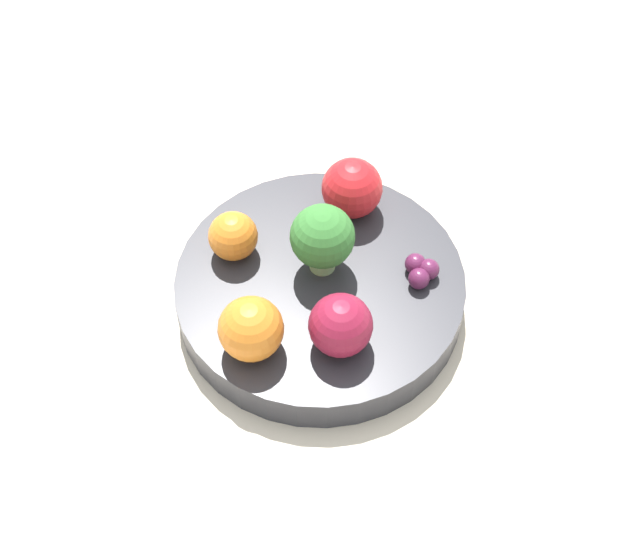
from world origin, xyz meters
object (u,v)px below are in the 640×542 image
object	(u,v)px
apple_red	(352,188)
broccoli	(322,238)
grape_cluster	(421,271)
apple_green	(341,325)
orange_front	(233,236)
bowl	(320,290)
orange_back	(251,329)

from	to	relation	value
apple_red	broccoli	bearing A→B (deg)	121.79
broccoli	grape_cluster	world-z (taller)	broccoli
apple_green	grape_cluster	bearing A→B (deg)	-82.46
apple_red	grape_cluster	bearing A→B (deg)	179.62
orange_front	broccoli	bearing A→B (deg)	-138.34
bowl	grape_cluster	xyz separation A→B (m)	(-0.05, -0.06, 0.02)
orange_back	orange_front	bearing A→B (deg)	-24.95
bowl	orange_front	distance (m)	0.08
bowl	apple_red	distance (m)	0.09
bowl	orange_back	bearing A→B (deg)	105.41
apple_green	bowl	bearing A→B (deg)	-22.64
orange_back	bowl	bearing A→B (deg)	-74.59
grape_cluster	apple_green	bearing A→B (deg)	97.54
broccoli	apple_green	size ratio (longest dim) A/B	1.31
apple_red	bowl	bearing A→B (deg)	123.90
broccoli	apple_green	distance (m)	0.08
apple_red	grape_cluster	xyz separation A→B (m)	(-0.09, 0.00, -0.02)
bowl	orange_front	size ratio (longest dim) A/B	5.80
orange_front	orange_back	world-z (taller)	orange_back
broccoli	apple_red	world-z (taller)	broccoli
broccoli	orange_back	bearing A→B (deg)	109.28
apple_green	grape_cluster	size ratio (longest dim) A/B	1.61
apple_green	orange_back	world-z (taller)	same
apple_red	orange_back	world-z (taller)	apple_red
orange_back	grape_cluster	distance (m)	0.15
apple_red	grape_cluster	world-z (taller)	apple_red
broccoli	apple_green	xyz separation A→B (m)	(-0.07, 0.03, -0.01)
bowl	grape_cluster	bearing A→B (deg)	-125.41
apple_red	orange_back	xyz separation A→B (m)	(-0.07, 0.14, -0.00)
orange_front	apple_green	bearing A→B (deg)	-172.89
broccoli	grape_cluster	distance (m)	0.08
apple_red	orange_back	bearing A→B (deg)	114.50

